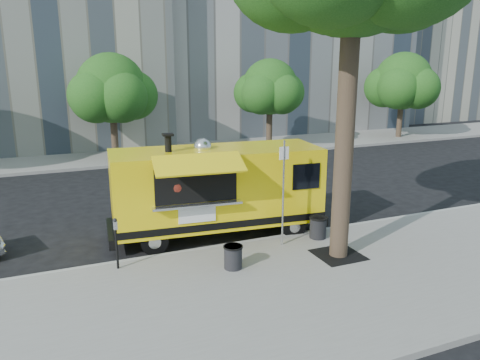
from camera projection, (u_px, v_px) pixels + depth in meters
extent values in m
plane|color=black|center=(213.00, 239.00, 14.16)|extent=(120.00, 120.00, 0.00)
cube|color=gray|center=(272.00, 296.00, 10.57)|extent=(60.00, 6.00, 0.15)
cube|color=#999993|center=(223.00, 247.00, 13.31)|extent=(60.00, 0.14, 0.16)
cube|color=gray|center=(132.00, 155.00, 26.20)|extent=(60.00, 5.00, 0.15)
cube|color=#ACA690|center=(423.00, 31.00, 44.85)|extent=(16.00, 12.00, 16.00)
cylinder|color=#33261C|center=(345.00, 136.00, 11.79)|extent=(0.48, 0.48, 6.50)
cube|color=black|center=(338.00, 255.00, 12.59)|extent=(1.20, 1.20, 0.02)
cylinder|color=#33261C|center=(114.00, 134.00, 24.77)|extent=(0.36, 0.36, 2.60)
sphere|color=#164813|center=(111.00, 88.00, 24.17)|extent=(3.60, 3.60, 3.60)
cylinder|color=#33261C|center=(269.00, 126.00, 27.87)|extent=(0.36, 0.36, 2.60)
sphere|color=#164813|center=(270.00, 87.00, 27.30)|extent=(3.24, 3.24, 3.24)
cylinder|color=#33261C|center=(400.00, 118.00, 31.80)|extent=(0.36, 0.36, 2.60)
sphere|color=#164813|center=(403.00, 81.00, 31.19)|extent=(3.78, 3.78, 3.78)
cylinder|color=silver|center=(283.00, 194.00, 12.94)|extent=(0.06, 0.06, 3.00)
cube|color=white|center=(284.00, 153.00, 12.66)|extent=(0.28, 0.02, 0.35)
cylinder|color=black|center=(117.00, 249.00, 11.66)|extent=(0.06, 0.06, 1.05)
cube|color=silver|center=(115.00, 225.00, 11.51)|extent=(0.10, 0.08, 0.22)
sphere|color=black|center=(115.00, 220.00, 11.47)|extent=(0.11, 0.11, 0.11)
cube|color=yellow|center=(217.00, 186.00, 14.03)|extent=(6.34, 2.67, 2.23)
cube|color=black|center=(218.00, 214.00, 14.26)|extent=(6.37, 2.69, 0.21)
cube|color=black|center=(312.00, 212.00, 15.23)|extent=(0.37, 1.99, 0.28)
cube|color=black|center=(111.00, 233.00, 13.41)|extent=(0.37, 1.99, 0.28)
cube|color=black|center=(312.00, 167.00, 14.84)|extent=(0.21, 1.67, 0.90)
cylinder|color=black|center=(293.00, 226.00, 14.14)|extent=(0.78, 0.34, 0.76)
cylinder|color=black|center=(272.00, 209.00, 15.76)|extent=(0.78, 0.34, 0.76)
cylinder|color=black|center=(154.00, 241.00, 12.94)|extent=(0.78, 0.34, 0.76)
cylinder|color=black|center=(147.00, 221.00, 14.55)|extent=(0.78, 0.34, 0.76)
cube|color=black|center=(196.00, 184.00, 12.79)|extent=(2.29, 0.40, 1.00)
cube|color=silver|center=(198.00, 205.00, 12.77)|extent=(2.50, 0.58, 0.06)
cube|color=yellow|center=(199.00, 164.00, 12.16)|extent=(2.45, 1.12, 0.40)
cube|color=white|center=(197.00, 214.00, 12.92)|extent=(1.04, 0.14, 0.47)
cylinder|color=black|center=(168.00, 144.00, 13.29)|extent=(0.19, 0.19, 0.52)
sphere|color=silver|center=(203.00, 147.00, 13.81)|extent=(0.53, 0.53, 0.53)
sphere|color=maroon|center=(175.00, 185.00, 12.92)|extent=(0.80, 0.80, 0.80)
cylinder|color=#FF590C|center=(177.00, 192.00, 12.74)|extent=(0.33, 0.14, 0.32)
cylinder|color=black|center=(233.00, 257.00, 11.74)|extent=(0.46, 0.46, 0.60)
cylinder|color=black|center=(233.00, 247.00, 11.67)|extent=(0.50, 0.50, 0.04)
cylinder|color=black|center=(318.00, 228.00, 13.75)|extent=(0.49, 0.49, 0.63)
cylinder|color=black|center=(318.00, 218.00, 13.68)|extent=(0.53, 0.53, 0.04)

